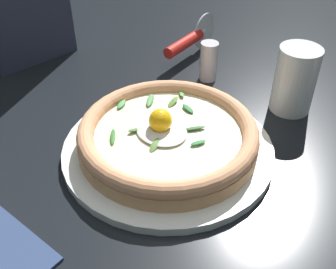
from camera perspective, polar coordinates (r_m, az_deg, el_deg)
The scene contains 6 objects.
ground_plane at distance 0.62m, azimuth 3.05°, elevation -2.14°, with size 2.40×2.40×0.03m, color black.
pizza_plate at distance 0.59m, azimuth -0.00°, elevation -1.99°, with size 0.30×0.30×0.01m, color white.
pizza at distance 0.57m, azimuth -0.02°, elevation -0.03°, with size 0.25×0.25×0.06m.
pizza_cutter at distance 0.82m, azimuth 3.02°, elevation 13.08°, with size 0.05×0.16×0.07m.
drinking_glass at distance 0.69m, azimuth 17.26°, elevation 6.75°, with size 0.07×0.07×0.11m.
pepper_shaker at distance 0.75m, azimuth 5.74°, elevation 10.18°, with size 0.03×0.03×0.07m, color silver.
Camera 1 is at (0.33, -0.34, 0.39)m, focal length 43.42 mm.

